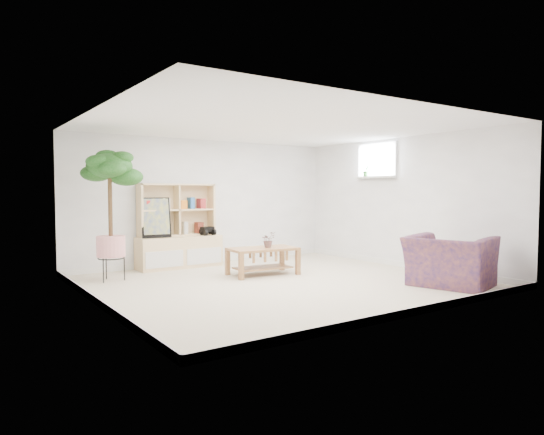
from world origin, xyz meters
TOP-DOWN VIEW (x-y plane):
  - floor at (0.00, 0.00)m, footprint 5.50×5.00m
  - ceiling at (0.00, 0.00)m, footprint 5.50×5.00m
  - walls at (0.00, 0.00)m, footprint 5.51×5.01m
  - baseboard at (0.00, 0.00)m, footprint 5.50×5.00m
  - window at (2.73, 0.60)m, footprint 0.10×0.98m
  - window_sill at (2.67, 0.60)m, footprint 0.14×1.00m
  - storage_unit at (-0.69, 2.24)m, footprint 1.54×0.52m
  - poster at (-1.15, 2.20)m, footprint 0.53×0.17m
  - toy_truck at (-0.17, 2.14)m, footprint 0.36×0.27m
  - coffee_table at (0.15, 0.72)m, footprint 1.18×0.72m
  - table_plant at (0.23, 0.68)m, footprint 0.26×0.23m
  - floor_tree at (-2.12, 1.60)m, footprint 1.00×1.00m
  - armchair at (1.89, -1.66)m, footprint 1.28×1.38m
  - sill_plant at (2.67, 0.85)m, footprint 0.14×0.12m

SIDE VIEW (x-z plane):
  - floor at x=0.00m, z-range -0.01..0.01m
  - baseboard at x=0.00m, z-range 0.00..0.10m
  - coffee_table at x=0.15m, z-range 0.00..0.46m
  - armchair at x=1.89m, z-range 0.00..0.85m
  - table_plant at x=0.23m, z-range 0.46..0.72m
  - toy_truck at x=-0.17m, z-range 0.58..0.76m
  - storage_unit at x=-0.69m, z-range 0.00..1.54m
  - poster at x=-1.15m, z-range 0.58..1.30m
  - floor_tree at x=-2.12m, z-range 0.00..2.07m
  - walls at x=0.00m, z-range 0.00..2.40m
  - window_sill at x=2.67m, z-range 1.66..1.70m
  - sill_plant at x=2.67m, z-range 1.70..1.91m
  - window at x=2.73m, z-range 1.66..2.34m
  - ceiling at x=0.00m, z-range 2.40..2.40m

